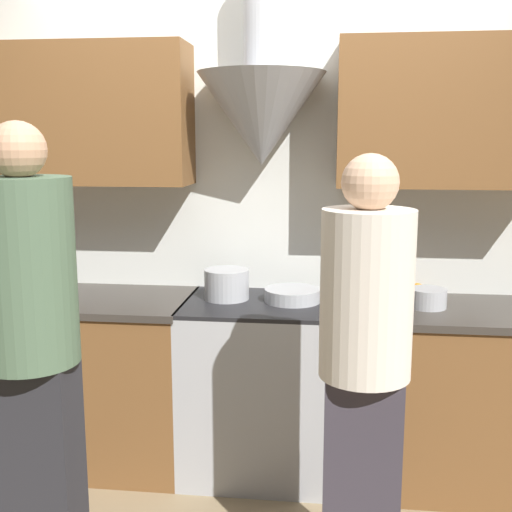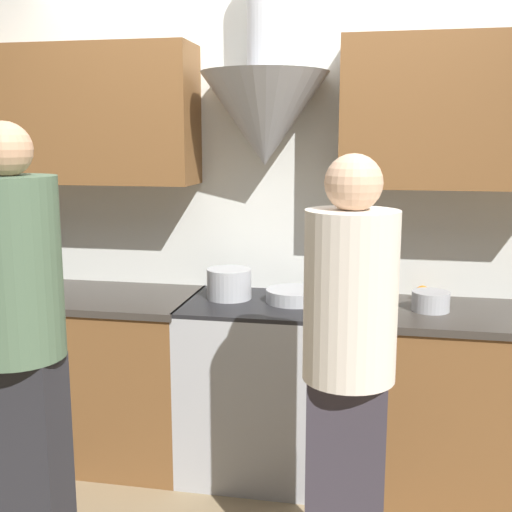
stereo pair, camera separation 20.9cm
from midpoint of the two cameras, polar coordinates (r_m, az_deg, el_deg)
name	(u,v)px [view 2 (the right image)]	position (r m, az deg, el deg)	size (l,w,h in m)	color
ground_plane	(247,501)	(3.23, 1.21, -20.95)	(12.00, 12.00, 0.00)	#847051
wall_back	(255,178)	(3.35, 1.72, 6.96)	(8.40, 0.63, 2.60)	silver
counter_left	(62,372)	(3.63, -15.28, -9.95)	(1.45, 0.62, 0.89)	brown
counter_right	(437,400)	(3.31, 17.58, -12.10)	(1.02, 0.62, 0.89)	brown
stove_range	(260,386)	(3.31, 2.18, -11.49)	(0.74, 0.60, 0.89)	#A8AAAF
wine_bottle_4	(7,264)	(3.63, -19.72, -0.69)	(0.07, 0.07, 0.33)	black
stock_pot	(229,284)	(3.23, -0.55, -2.49)	(0.22, 0.22, 0.15)	#A8AAAF
mixing_bowl	(294,296)	(3.18, 5.30, -3.54)	(0.28, 0.28, 0.06)	#A8AAAF
orange_fruit	(423,293)	(3.33, 16.34, -3.20)	(0.08, 0.08, 0.08)	orange
saucepan	(431,301)	(3.15, 17.12, -3.87)	(0.18, 0.18, 0.09)	#A8AAAF
person_foreground_left	(18,351)	(2.33, -17.99, -8.06)	(0.33, 0.33, 1.74)	#28282D
person_foreground_right	(349,366)	(2.30, 10.86, -9.57)	(0.32, 0.32, 1.64)	#38333D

